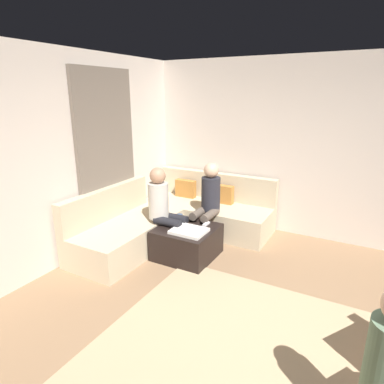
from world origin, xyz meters
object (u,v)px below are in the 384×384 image
(sectional_couch, at_px, (174,219))
(person_on_couch_back, at_px, (208,200))
(coffee_mug, at_px, (180,217))
(game_remote, at_px, (206,224))
(person_on_couch_side, at_px, (164,207))
(ottoman, at_px, (187,242))

(sectional_couch, height_order, person_on_couch_back, person_on_couch_back)
(sectional_couch, xyz_separation_m, coffee_mug, (0.29, -0.32, 0.19))
(game_remote, relative_size, person_on_couch_back, 0.12)
(person_on_couch_back, xyz_separation_m, person_on_couch_side, (-0.40, -0.54, 0.00))
(sectional_couch, xyz_separation_m, person_on_couch_side, (0.15, -0.49, 0.38))
(ottoman, relative_size, person_on_couch_back, 0.63)
(ottoman, height_order, person_on_couch_back, person_on_couch_back)
(person_on_couch_back, height_order, person_on_couch_side, same)
(sectional_couch, bearing_deg, game_remote, -21.92)
(person_on_couch_back, bearing_deg, ottoman, 86.05)
(game_remote, distance_m, person_on_couch_side, 0.62)
(sectional_couch, xyz_separation_m, game_remote, (0.69, -0.28, 0.15))
(sectional_couch, relative_size, person_on_couch_back, 2.12)
(sectional_couch, bearing_deg, coffee_mug, -47.61)
(coffee_mug, bearing_deg, game_remote, 5.71)
(sectional_couch, distance_m, person_on_couch_side, 0.64)
(person_on_couch_side, bearing_deg, game_remote, 111.33)
(sectional_couch, height_order, person_on_couch_side, person_on_couch_side)
(coffee_mug, xyz_separation_m, person_on_couch_back, (0.26, 0.37, 0.19))
(game_remote, bearing_deg, person_on_couch_back, 113.08)
(sectional_couch, xyz_separation_m, ottoman, (0.51, -0.50, -0.07))
(game_remote, height_order, person_on_couch_back, person_on_couch_back)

